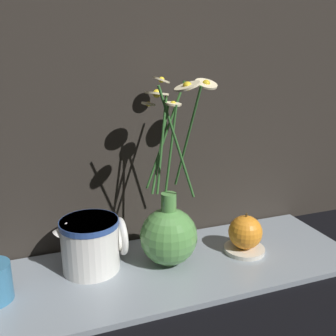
% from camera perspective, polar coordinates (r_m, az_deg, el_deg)
% --- Properties ---
extents(ground_plane, '(6.00, 6.00, 0.00)m').
position_cam_1_polar(ground_plane, '(0.84, -0.20, -15.45)').
color(ground_plane, black).
extents(shelf, '(0.85, 0.28, 0.01)m').
position_cam_1_polar(shelf, '(0.83, -0.20, -15.10)').
color(shelf, gray).
rests_on(shelf, ground_plane).
extents(backdrop_wall, '(1.35, 0.02, 1.10)m').
position_cam_1_polar(backdrop_wall, '(0.87, -4.07, 23.56)').
color(backdrop_wall, '#2D2823').
rests_on(backdrop_wall, ground_plane).
extents(vase_with_flowers, '(0.18, 0.20, 0.39)m').
position_cam_1_polar(vase_with_flowers, '(0.81, 0.14, -9.48)').
color(vase_with_flowers, '#59994C').
rests_on(vase_with_flowers, shelf).
extents(ceramic_pitcher, '(0.15, 0.12, 0.12)m').
position_cam_1_polar(ceramic_pitcher, '(0.81, -11.61, -11.01)').
color(ceramic_pitcher, white).
rests_on(ceramic_pitcher, shelf).
extents(saucer_plate, '(0.09, 0.09, 0.01)m').
position_cam_1_polar(saucer_plate, '(0.90, 11.47, -11.98)').
color(saucer_plate, silver).
rests_on(saucer_plate, shelf).
extents(orange_fruit, '(0.08, 0.08, 0.09)m').
position_cam_1_polar(orange_fruit, '(0.88, 11.63, -9.49)').
color(orange_fruit, orange).
rests_on(orange_fruit, saucer_plate).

